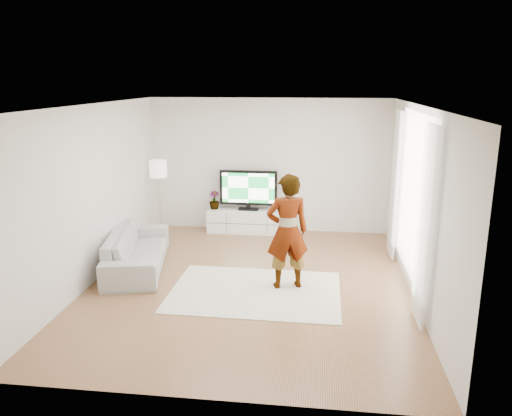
# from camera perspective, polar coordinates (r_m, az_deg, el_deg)

# --- Properties ---
(floor) EXTENTS (6.00, 6.00, 0.00)m
(floor) POSITION_cam_1_polar(r_m,az_deg,el_deg) (8.06, -0.71, -8.64)
(floor) COLOR #A5764A
(floor) RESTS_ON ground
(ceiling) EXTENTS (6.00, 6.00, 0.00)m
(ceiling) POSITION_cam_1_polar(r_m,az_deg,el_deg) (7.42, -0.78, 11.66)
(ceiling) COLOR white
(ceiling) RESTS_ON wall_back
(wall_left) EXTENTS (0.02, 6.00, 2.80)m
(wall_left) POSITION_cam_1_polar(r_m,az_deg,el_deg) (8.33, -18.06, 1.52)
(wall_left) COLOR silver
(wall_left) RESTS_ON floor
(wall_right) EXTENTS (0.02, 6.00, 2.80)m
(wall_right) POSITION_cam_1_polar(r_m,az_deg,el_deg) (7.69, 18.03, 0.50)
(wall_right) COLOR silver
(wall_right) RESTS_ON floor
(wall_back) EXTENTS (5.00, 0.02, 2.80)m
(wall_back) POSITION_cam_1_polar(r_m,az_deg,el_deg) (10.54, 1.48, 4.86)
(wall_back) COLOR silver
(wall_back) RESTS_ON floor
(wall_front) EXTENTS (5.00, 0.02, 2.80)m
(wall_front) POSITION_cam_1_polar(r_m,az_deg,el_deg) (4.79, -5.66, -7.24)
(wall_front) COLOR silver
(wall_front) RESTS_ON floor
(window) EXTENTS (0.01, 2.60, 2.50)m
(window) POSITION_cam_1_polar(r_m,az_deg,el_deg) (7.97, 17.53, 1.37)
(window) COLOR white
(window) RESTS_ON wall_right
(curtain_near) EXTENTS (0.04, 0.70, 2.60)m
(curtain_near) POSITION_cam_1_polar(r_m,az_deg,el_deg) (6.74, 18.70, -1.94)
(curtain_near) COLOR white
(curtain_near) RESTS_ON floor
(curtain_far) EXTENTS (0.04, 0.70, 2.60)m
(curtain_far) POSITION_cam_1_polar(r_m,az_deg,el_deg) (9.23, 15.61, 2.61)
(curtain_far) COLOR white
(curtain_far) RESTS_ON floor
(media_console) EXTENTS (1.72, 0.49, 0.48)m
(media_console) POSITION_cam_1_polar(r_m,az_deg,el_deg) (10.61, -0.88, -1.49)
(media_console) COLOR white
(media_console) RESTS_ON floor
(television) EXTENTS (1.21, 0.24, 0.84)m
(television) POSITION_cam_1_polar(r_m,az_deg,el_deg) (10.47, -0.87, 2.23)
(television) COLOR black
(television) RESTS_ON media_console
(game_console) EXTENTS (0.07, 0.17, 0.22)m
(game_console) POSITION_cam_1_polar(r_m,az_deg,el_deg) (10.45, 3.20, 0.23)
(game_console) COLOR white
(game_console) RESTS_ON media_console
(potted_plant) EXTENTS (0.28, 0.28, 0.39)m
(potted_plant) POSITION_cam_1_polar(r_m,az_deg,el_deg) (10.63, -4.79, 0.91)
(potted_plant) COLOR #3F7238
(potted_plant) RESTS_ON media_console
(rug) EXTENTS (2.60, 1.89, 0.01)m
(rug) POSITION_cam_1_polar(r_m,az_deg,el_deg) (7.77, -0.09, -9.51)
(rug) COLOR white
(rug) RESTS_ON floor
(player) EXTENTS (0.75, 0.60, 1.80)m
(player) POSITION_cam_1_polar(r_m,az_deg,el_deg) (7.64, 3.60, -2.70)
(player) COLOR #334772
(player) RESTS_ON rug
(sofa) EXTENTS (1.32, 2.38, 0.66)m
(sofa) POSITION_cam_1_polar(r_m,az_deg,el_deg) (8.83, -13.41, -4.66)
(sofa) COLOR #A9A9A4
(sofa) RESTS_ON floor
(floor_lamp) EXTENTS (0.35, 0.35, 1.57)m
(floor_lamp) POSITION_cam_1_polar(r_m,az_deg,el_deg) (10.37, -11.10, 4.04)
(floor_lamp) COLOR silver
(floor_lamp) RESTS_ON floor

